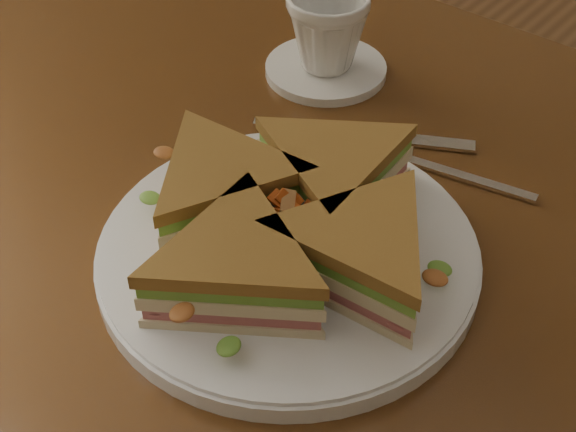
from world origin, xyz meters
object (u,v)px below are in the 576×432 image
(knife, at_px, (355,135))
(coffee_cup, at_px, (327,32))
(plate, at_px, (288,254))
(spoon, at_px, (392,154))
(sandwich_wedges, at_px, (288,221))
(table, at_px, (351,310))
(saucer, at_px, (326,69))

(knife, distance_m, coffee_cup, 0.13)
(plate, relative_size, spoon, 1.69)
(sandwich_wedges, height_order, knife, sandwich_wedges)
(table, bearing_deg, spoon, 108.00)
(table, bearing_deg, coffee_cup, 133.09)
(sandwich_wedges, distance_m, coffee_cup, 0.29)
(plate, xyz_separation_m, knife, (-0.06, 0.17, -0.01))
(sandwich_wedges, distance_m, knife, 0.19)
(plate, relative_size, sandwich_wedges, 1.04)
(table, bearing_deg, sandwich_wedges, -111.07)
(plate, relative_size, coffee_cup, 3.55)
(sandwich_wedges, xyz_separation_m, knife, (-0.06, 0.17, -0.04))
(plate, height_order, saucer, plate)
(plate, height_order, knife, plate)
(table, height_order, coffee_cup, coffee_cup)
(coffee_cup, bearing_deg, sandwich_wedges, -82.60)
(table, relative_size, spoon, 6.60)
(plate, height_order, spoon, plate)
(knife, bearing_deg, saucer, 112.46)
(knife, bearing_deg, plate, -100.74)
(spoon, bearing_deg, coffee_cup, 139.31)
(knife, bearing_deg, table, -82.57)
(plate, bearing_deg, spoon, 93.44)
(saucer, bearing_deg, plate, -59.13)
(sandwich_wedges, distance_m, saucer, 0.29)
(table, relative_size, saucer, 9.25)
(plate, bearing_deg, coffee_cup, 120.87)
(sandwich_wedges, bearing_deg, spoon, 93.44)
(table, height_order, knife, knife)
(table, height_order, spoon, spoon)
(sandwich_wedges, xyz_separation_m, saucer, (-0.15, 0.25, -0.04))
(saucer, bearing_deg, sandwich_wedges, -59.13)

